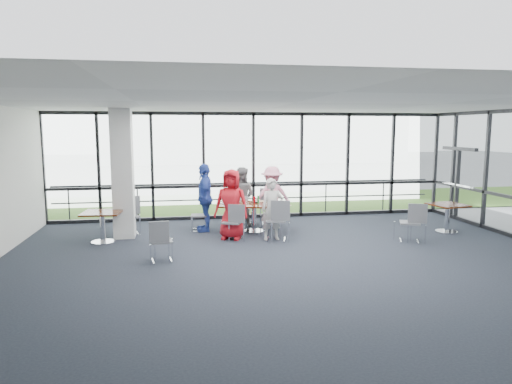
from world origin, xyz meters
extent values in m
cube|color=#1E242F|center=(0.00, 0.00, -0.01)|extent=(12.00, 10.00, 0.02)
cube|color=white|center=(0.00, 0.00, 3.20)|extent=(12.00, 10.00, 0.04)
cube|color=silver|center=(0.00, -5.00, 1.60)|extent=(12.00, 0.10, 3.20)
cube|color=white|center=(0.00, 5.00, 1.60)|extent=(12.00, 0.10, 3.20)
cube|color=black|center=(6.00, 3.75, 1.05)|extent=(0.12, 1.60, 2.10)
cube|color=white|center=(-3.60, 3.00, 1.60)|extent=(0.50, 0.50, 3.20)
cube|color=gray|center=(0.00, 10.00, -0.02)|extent=(80.00, 70.00, 0.02)
cube|color=#345C1A|center=(0.00, 8.00, 0.01)|extent=(80.00, 5.00, 0.01)
cube|color=silver|center=(4.00, 32.00, 3.00)|extent=(24.00, 10.00, 6.00)
cylinder|color=#2D2D33|center=(0.00, 5.60, 0.50)|extent=(12.00, 0.06, 0.06)
cube|color=#3C1909|center=(-0.29, 3.08, 0.73)|extent=(2.05, 1.42, 0.04)
cylinder|color=silver|center=(-0.29, 3.08, 0.35)|extent=(0.12, 0.12, 0.71)
cylinder|color=silver|center=(-0.29, 3.08, 0.01)|extent=(0.56, 0.56, 0.03)
cube|color=#3C1909|center=(-4.06, 2.51, 0.73)|extent=(0.93, 0.93, 0.04)
cylinder|color=silver|center=(-4.06, 2.51, 0.35)|extent=(0.12, 0.12, 0.71)
cube|color=#3C1909|center=(4.70, 2.16, 0.73)|extent=(0.97, 0.97, 0.04)
cylinder|color=silver|center=(4.70, 2.16, 0.35)|extent=(0.12, 0.12, 0.71)
imported|color=red|center=(-0.97, 2.37, 0.87)|extent=(0.99, 0.83, 1.73)
imported|color=beige|center=(0.00, 2.13, 0.76)|extent=(0.56, 0.42, 1.51)
imported|color=gray|center=(-0.52, 3.98, 0.82)|extent=(0.93, 0.78, 1.65)
imported|color=#FD9FBB|center=(0.33, 3.81, 0.83)|extent=(1.09, 0.58, 1.67)
imported|color=#2E49AB|center=(-1.57, 3.39, 0.90)|extent=(0.58, 1.06, 1.80)
cylinder|color=white|center=(-0.89, 2.93, 0.76)|extent=(0.28, 0.28, 0.01)
cylinder|color=white|center=(0.23, 2.68, 0.76)|extent=(0.25, 0.25, 0.01)
cylinder|color=white|center=(-0.73, 3.50, 0.76)|extent=(0.25, 0.25, 0.01)
cylinder|color=white|center=(0.24, 3.31, 0.76)|extent=(0.28, 0.28, 0.01)
cylinder|color=white|center=(-1.07, 3.30, 0.76)|extent=(0.28, 0.28, 0.01)
cylinder|color=white|center=(-0.56, 2.87, 0.82)|extent=(0.07, 0.07, 0.15)
cylinder|color=white|center=(-0.03, 2.82, 0.81)|extent=(0.06, 0.06, 0.13)
cylinder|color=white|center=(-0.25, 3.29, 0.81)|extent=(0.06, 0.06, 0.13)
cylinder|color=white|center=(-0.97, 3.10, 0.83)|extent=(0.08, 0.08, 0.15)
cube|color=silver|center=(-0.58, 2.72, 0.75)|extent=(0.33, 0.23, 0.00)
cube|color=silver|center=(0.44, 2.65, 0.75)|extent=(0.37, 0.34, 0.00)
cube|color=silver|center=(-0.09, 3.44, 0.75)|extent=(0.39, 0.38, 0.00)
cube|color=black|center=(-0.25, 3.14, 0.77)|extent=(0.10, 0.07, 0.04)
cylinder|color=#A1000A|center=(-0.28, 3.13, 0.84)|extent=(0.06, 0.06, 0.18)
cylinder|color=#217F36|center=(-0.18, 3.13, 0.85)|extent=(0.05, 0.05, 0.20)
camera|label=1|loc=(-2.22, -8.61, 2.69)|focal=32.00mm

